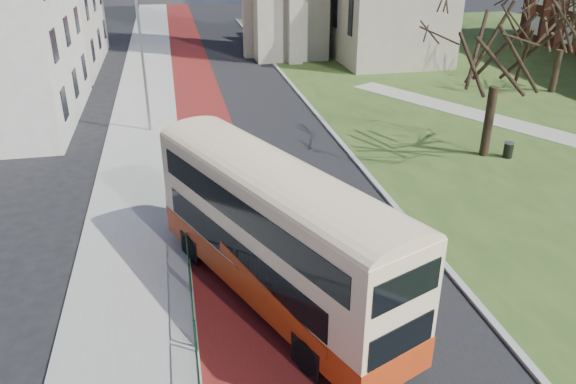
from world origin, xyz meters
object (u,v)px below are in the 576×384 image
object	(u,v)px
bus	(275,228)
litter_bin	(508,150)
streetlamp	(145,55)
winter_tree_far	(567,15)
winter_tree_near	(503,29)

from	to	relation	value
bus	litter_bin	xyz separation A→B (m)	(14.37, 9.72, -2.17)
bus	streetlamp	bearing A→B (deg)	79.47
bus	winter_tree_far	size ratio (longest dim) A/B	1.40
streetlamp	winter_tree_far	size ratio (longest dim) A/B	1.01
streetlamp	litter_bin	world-z (taller)	streetlamp
winter_tree_near	litter_bin	distance (m)	6.30
streetlamp	winter_tree_far	distance (m)	29.17
winter_tree_near	winter_tree_far	xyz separation A→B (m)	(11.56, 10.70, -1.11)
bus	litter_bin	world-z (taller)	bus
litter_bin	bus	bearing A→B (deg)	-145.92
winter_tree_near	bus	bearing A→B (deg)	-142.25
streetlamp	winter_tree_far	xyz separation A→B (m)	(28.99, 3.06, 0.94)
bus	winter_tree_near	xyz separation A→B (m)	(13.32, 10.32, 4.01)
winter_tree_far	litter_bin	xyz separation A→B (m)	(-10.51, -11.30, -5.07)
winter_tree_near	litter_bin	size ratio (longest dim) A/B	11.29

